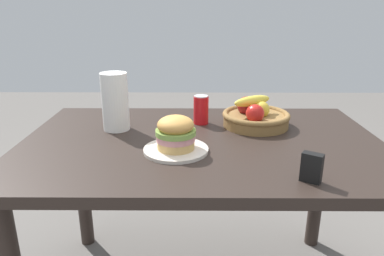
{
  "coord_description": "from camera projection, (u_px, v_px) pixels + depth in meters",
  "views": [
    {
      "loc": [
        -0.03,
        -1.31,
        1.25
      ],
      "look_at": [
        -0.04,
        -0.04,
        0.81
      ],
      "focal_mm": 33.5,
      "sensor_mm": 36.0,
      "label": 1
    }
  ],
  "objects": [
    {
      "name": "dining_table",
      "position": [
        202.0,
        163.0,
        1.43
      ],
      "size": [
        1.4,
        0.9,
        0.75
      ],
      "color": "#2D231E",
      "rests_on": "ground_plane"
    },
    {
      "name": "plate",
      "position": [
        176.0,
        150.0,
        1.29
      ],
      "size": [
        0.23,
        0.23,
        0.01
      ],
      "primitive_type": "cylinder",
      "color": "silver",
      "rests_on": "dining_table"
    },
    {
      "name": "sandwich",
      "position": [
        176.0,
        132.0,
        1.26
      ],
      "size": [
        0.14,
        0.14,
        0.12
      ],
      "color": "#DBAD60",
      "rests_on": "plate"
    },
    {
      "name": "soda_can",
      "position": [
        201.0,
        110.0,
        1.57
      ],
      "size": [
        0.07,
        0.07,
        0.13
      ],
      "color": "red",
      "rests_on": "dining_table"
    },
    {
      "name": "fruit_basket",
      "position": [
        255.0,
        116.0,
        1.54
      ],
      "size": [
        0.29,
        0.29,
        0.14
      ],
      "color": "olive",
      "rests_on": "dining_table"
    },
    {
      "name": "paper_towel_roll",
      "position": [
        115.0,
        102.0,
        1.48
      ],
      "size": [
        0.11,
        0.11,
        0.24
      ],
      "primitive_type": "cylinder",
      "color": "white",
      "rests_on": "dining_table"
    },
    {
      "name": "napkin_holder",
      "position": [
        312.0,
        168.0,
        1.05
      ],
      "size": [
        0.07,
        0.06,
        0.09
      ],
      "primitive_type": "cube",
      "rotation": [
        0.0,
        0.0,
        -0.57
      ],
      "color": "black",
      "rests_on": "dining_table"
    }
  ]
}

